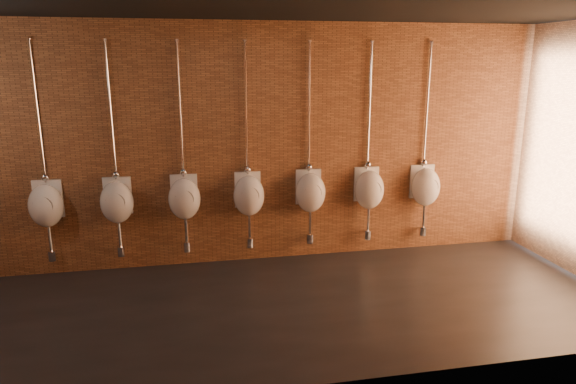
% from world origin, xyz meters
% --- Properties ---
extents(ground, '(8.50, 8.50, 0.00)m').
position_xyz_m(ground, '(0.00, 0.00, 0.00)').
color(ground, black).
rests_on(ground, ground).
extents(room_shell, '(8.54, 3.04, 3.22)m').
position_xyz_m(room_shell, '(0.00, 0.00, 2.01)').
color(room_shell, black).
rests_on(room_shell, ground).
extents(urinal_0, '(0.43, 0.38, 2.72)m').
position_xyz_m(urinal_0, '(-2.38, 1.35, 0.97)').
color(urinal_0, white).
rests_on(urinal_0, ground).
extents(urinal_1, '(0.43, 0.38, 2.72)m').
position_xyz_m(urinal_1, '(-1.54, 1.35, 0.97)').
color(urinal_1, white).
rests_on(urinal_1, ground).
extents(urinal_2, '(0.43, 0.38, 2.72)m').
position_xyz_m(urinal_2, '(-0.69, 1.35, 0.97)').
color(urinal_2, white).
rests_on(urinal_2, ground).
extents(urinal_3, '(0.43, 0.38, 2.72)m').
position_xyz_m(urinal_3, '(0.15, 1.35, 0.97)').
color(urinal_3, white).
rests_on(urinal_3, ground).
extents(urinal_4, '(0.43, 0.38, 2.72)m').
position_xyz_m(urinal_4, '(0.99, 1.35, 0.97)').
color(urinal_4, white).
rests_on(urinal_4, ground).
extents(urinal_5, '(0.43, 0.38, 2.72)m').
position_xyz_m(urinal_5, '(1.84, 1.35, 0.97)').
color(urinal_5, white).
rests_on(urinal_5, ground).
extents(urinal_6, '(0.43, 0.38, 2.72)m').
position_xyz_m(urinal_6, '(2.68, 1.35, 0.97)').
color(urinal_6, white).
rests_on(urinal_6, ground).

